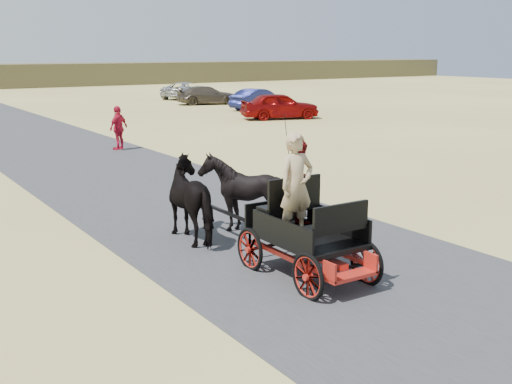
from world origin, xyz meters
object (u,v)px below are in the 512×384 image
carriage (306,256)px  car_b (258,99)px  car_c (208,95)px  horse_right (242,193)px  car_d (187,90)px  horse_left (196,199)px  pedestrian (119,128)px  car_a (280,106)px

carriage → car_b: size_ratio=0.58×
carriage → car_c: car_c is taller
horse_right → car_d: size_ratio=0.36×
carriage → horse_left: bearing=100.4°
horse_right → pedestrian: pedestrian is taller
car_a → horse_right: bearing=159.7°
car_b → car_d: size_ratio=0.87×
horse_right → car_a: horse_right is taller
horse_left → car_d: (17.72, 35.14, -0.19)m
pedestrian → horse_left: bearing=44.3°
car_c → horse_right: bearing=168.5°
pedestrian → car_a: 13.34m
car_a → car_d: (2.62, 16.66, -0.09)m
car_b → car_c: size_ratio=0.93×
car_a → car_d: 16.86m
horse_left → car_d: horse_left is taller
car_b → car_c: car_b is taller
pedestrian → car_b: bearing=-172.2°
pedestrian → car_c: bearing=-159.5°
car_a → car_c: 11.09m
pedestrian → car_b: pedestrian is taller
horse_left → car_a: bearing=-129.3°
carriage → horse_left: horse_left is taller
horse_right → car_d: (16.62, 35.14, -0.19)m
car_a → pedestrian: bearing=133.4°
pedestrian → car_c: 21.57m
carriage → pedestrian: size_ratio=1.39×
horse_left → car_b: 29.58m
pedestrian → car_a: (11.93, 5.97, -0.11)m
car_a → horse_left: bearing=157.6°
horse_left → car_a: (15.10, 18.48, -0.10)m
car_b → car_d: 11.14m
car_d → pedestrian: bearing=120.1°
pedestrian → car_a: pedestrian is taller
horse_left → car_a: 23.87m
carriage → horse_right: size_ratio=1.41×
carriage → car_a: car_a is taller
horse_left → carriage: bearing=100.4°
carriage → car_c: bearing=63.9°
horse_right → car_a: (14.00, 18.48, -0.10)m
horse_left → car_b: (17.28, 24.01, -0.17)m
horse_right → pedestrian: 12.68m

